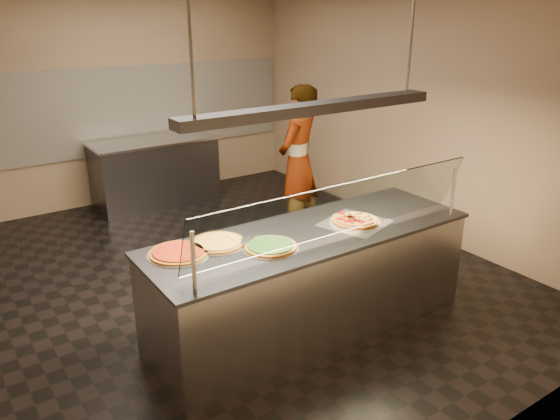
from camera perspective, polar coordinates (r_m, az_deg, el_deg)
ground at (r=5.91m, az=-4.69°, el=-6.59°), size 5.00×6.00×0.02m
wall_back at (r=8.11m, az=-15.84°, el=11.46°), size 5.00×0.02×3.00m
wall_front at (r=3.23m, az=22.04°, el=-2.55°), size 5.00×0.02×3.00m
wall_right at (r=6.94m, az=13.52°, el=10.22°), size 0.02×6.00×3.00m
tile_band at (r=8.12m, az=-15.64°, el=10.05°), size 4.90×0.02×1.20m
serving_counter at (r=4.73m, az=3.18°, el=-7.45°), size 2.84×0.94×0.93m
sneeze_guard at (r=4.17m, az=6.23°, el=-0.02°), size 2.60×0.18×0.54m
perforated_tray at (r=4.73m, az=7.85°, el=-1.29°), size 0.63×0.63×0.01m
half_pizza_pepperoni at (r=4.66m, az=6.96°, el=-1.23°), size 0.33×0.46×0.05m
half_pizza_sausage at (r=4.79m, az=8.77°, el=-0.80°), size 0.33×0.46×0.04m
pizza_spinach at (r=4.21m, az=-1.01°, el=-3.81°), size 0.44×0.44×0.03m
pizza_cheese at (r=4.31m, az=-6.56°, el=-3.35°), size 0.45×0.45×0.03m
pizza_tomato at (r=4.18m, az=-10.58°, el=-4.40°), size 0.47×0.47×0.03m
pizza_spatula at (r=4.33m, az=-4.49°, el=-2.98°), size 0.17×0.23×0.02m
prep_table at (r=7.97m, az=-12.87°, el=3.92°), size 1.72×0.74×0.93m
worker at (r=6.56m, az=1.90°, el=5.00°), size 0.80×0.70×1.84m
heat_lamp_housing at (r=4.24m, az=3.58°, el=10.56°), size 2.30×0.18×0.08m
lamp_rod_left at (r=3.65m, az=-9.37°, el=17.35°), size 0.02×0.02×1.01m
lamp_rod_right at (r=4.85m, az=13.61°, el=17.82°), size 0.02×0.02×1.01m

